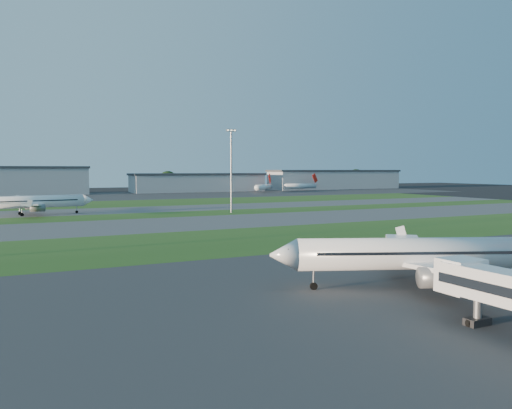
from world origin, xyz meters
TOP-DOWN VIEW (x-y plane):
  - ground at (0.00, 0.00)m, footprint 700.00×700.00m
  - apron_near at (0.00, 0.00)m, footprint 300.00×70.00m
  - grass_strip_a at (0.00, 52.00)m, footprint 300.00×34.00m
  - taxiway_a at (0.00, 85.00)m, footprint 300.00×32.00m
  - grass_strip_b at (0.00, 110.00)m, footprint 300.00×18.00m
  - taxiway_b at (0.00, 132.00)m, footprint 300.00×26.00m
  - grass_strip_c at (0.00, 165.00)m, footprint 300.00×40.00m
  - apron_far at (0.00, 225.00)m, footprint 400.00×80.00m
  - airliner_parked at (-3.65, 7.61)m, footprint 33.25×28.23m
  - airliner_taxiing at (-41.00, 125.75)m, footprint 35.20×29.74m
  - mini_jet_near at (85.69, 227.31)m, footprint 21.00×21.89m
  - mini_jet_far at (114.70, 233.61)m, footprint 28.09×9.71m
  - light_mast_centre at (15.00, 108.00)m, footprint 3.20×0.70m
  - hangar_west at (-45.00, 255.00)m, footprint 71.40×23.00m
  - hangar_east at (55.00, 255.00)m, footprint 81.60×23.00m
  - hangar_far_east at (155.00, 255.00)m, footprint 96.90×23.00m
  - tree_mid_west at (-20.00, 266.00)m, footprint 9.90×9.90m
  - tree_mid_east at (40.00, 269.00)m, footprint 11.55×11.55m
  - tree_east at (115.00, 267.00)m, footprint 10.45×10.45m
  - tree_far_east at (185.00, 271.00)m, footprint 12.65×12.65m

SIDE VIEW (x-z plane):
  - ground at x=0.00m, z-range 0.00..0.00m
  - apron_near at x=0.00m, z-range 0.00..0.01m
  - grass_strip_a at x=0.00m, z-range 0.00..0.01m
  - taxiway_a at x=0.00m, z-range 0.00..0.01m
  - grass_strip_b at x=0.00m, z-range 0.00..0.01m
  - taxiway_b at x=0.00m, z-range 0.00..0.01m
  - grass_strip_c at x=0.00m, z-range 0.00..0.01m
  - apron_far at x=0.00m, z-range 0.00..0.01m
  - mini_jet_near at x=85.69m, z-range -1.46..8.02m
  - mini_jet_far at x=114.70m, z-range -1.46..8.02m
  - airliner_parked at x=-3.65m, z-range -1.63..9.35m
  - airliner_taxiing at x=-41.00m, z-range -1.64..9.35m
  - hangar_east at x=55.00m, z-range 0.04..11.24m
  - tree_mid_west at x=-20.00m, z-range 0.44..11.24m
  - tree_east at x=115.00m, z-range 0.46..11.86m
  - hangar_far_east at x=155.00m, z-range 0.04..13.24m
  - tree_mid_east at x=40.00m, z-range 0.51..13.11m
  - tree_far_east at x=185.00m, z-range 0.56..14.36m
  - hangar_west at x=-45.00m, z-range 0.04..15.24m
  - light_mast_centre at x=15.00m, z-range 1.91..27.71m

